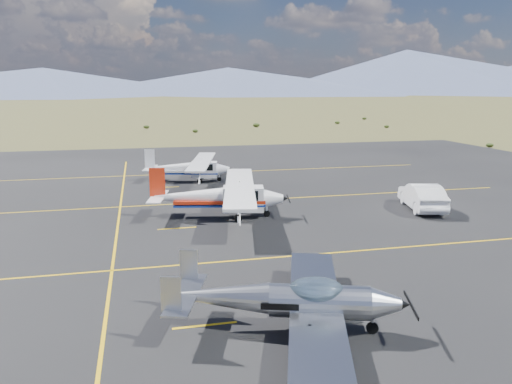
{
  "coord_description": "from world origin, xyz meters",
  "views": [
    {
      "loc": [
        -4.71,
        -17.62,
        7.22
      ],
      "look_at": [
        1.35,
        8.09,
        1.6
      ],
      "focal_mm": 35.0,
      "sensor_mm": 36.0,
      "label": 1
    }
  ],
  "objects_px": {
    "aircraft_low_wing": "(292,300)",
    "sedan": "(422,196)",
    "aircraft_cessna": "(220,196)",
    "aircraft_plain": "(189,167)"
  },
  "relations": [
    {
      "from": "aircraft_low_wing",
      "to": "sedan",
      "type": "distance_m",
      "value": 17.56
    },
    {
      "from": "aircraft_cessna",
      "to": "aircraft_plain",
      "type": "xyz_separation_m",
      "value": [
        -0.56,
        11.21,
        -0.15
      ]
    },
    {
      "from": "aircraft_plain",
      "to": "sedan",
      "type": "bearing_deg",
      "value": -30.86
    },
    {
      "from": "aircraft_low_wing",
      "to": "aircraft_cessna",
      "type": "height_order",
      "value": "aircraft_cessna"
    },
    {
      "from": "aircraft_low_wing",
      "to": "aircraft_cessna",
      "type": "xyz_separation_m",
      "value": [
        0.04,
        13.62,
        0.26
      ]
    },
    {
      "from": "aircraft_cessna",
      "to": "sedan",
      "type": "height_order",
      "value": "aircraft_cessna"
    },
    {
      "from": "aircraft_cessna",
      "to": "aircraft_plain",
      "type": "bearing_deg",
      "value": 104.14
    },
    {
      "from": "aircraft_low_wing",
      "to": "aircraft_plain",
      "type": "distance_m",
      "value": 24.84
    },
    {
      "from": "aircraft_plain",
      "to": "sedan",
      "type": "relative_size",
      "value": 2.05
    },
    {
      "from": "aircraft_cessna",
      "to": "aircraft_plain",
      "type": "distance_m",
      "value": 11.23
    }
  ]
}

